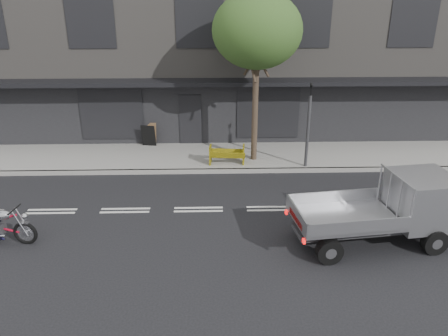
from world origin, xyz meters
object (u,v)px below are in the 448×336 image
flatbed_ute (408,203)px  sandwich_board (148,136)px  street_tree (257,31)px  construction_barrier (227,156)px  traffic_light_pole (308,130)px

flatbed_ute → sandwich_board: size_ratio=4.70×
street_tree → construction_barrier: size_ratio=4.69×
street_tree → traffic_light_pole: 4.23m
traffic_light_pole → flatbed_ute: traffic_light_pole is taller
street_tree → traffic_light_pole: (2.00, -0.85, -3.63)m
construction_barrier → sandwich_board: 4.21m
street_tree → traffic_light_pole: size_ratio=1.93×
sandwich_board → traffic_light_pole: bearing=-12.7°
street_tree → flatbed_ute: street_tree is taller
street_tree → flatbed_ute: 8.32m
street_tree → flatbed_ute: size_ratio=1.45×
construction_barrier → sandwich_board: sandwich_board is taller
sandwich_board → construction_barrier: bearing=-26.4°
flatbed_ute → construction_barrier: 7.38m
traffic_light_pole → construction_barrier: bearing=177.3°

